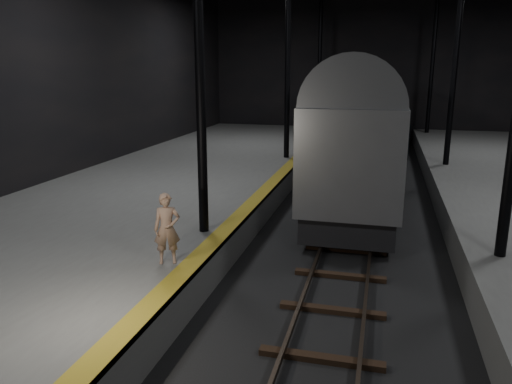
% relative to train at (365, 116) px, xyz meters
% --- Properties ---
extents(ground, '(44.00, 44.00, 0.00)m').
position_rel_train_xyz_m(ground, '(0.00, -7.95, -3.18)').
color(ground, black).
rests_on(ground, ground).
extents(platform_left, '(9.00, 43.80, 1.00)m').
position_rel_train_xyz_m(platform_left, '(-7.50, -7.95, -2.68)').
color(platform_left, '#51514E').
rests_on(platform_left, ground).
extents(tactile_strip, '(0.50, 43.80, 0.01)m').
position_rel_train_xyz_m(tactile_strip, '(-3.25, -7.95, -2.17)').
color(tactile_strip, olive).
rests_on(tactile_strip, platform_left).
extents(track, '(2.40, 43.00, 0.24)m').
position_rel_train_xyz_m(track, '(0.00, -7.95, -3.11)').
color(track, '#3F3328').
rests_on(track, ground).
extents(train, '(3.19, 21.32, 5.70)m').
position_rel_train_xyz_m(train, '(0.00, 0.00, 0.00)').
color(train, '#999BA0').
rests_on(train, ground).
extents(woman, '(0.72, 0.61, 1.66)m').
position_rel_train_xyz_m(woman, '(-3.80, -14.35, -1.35)').
color(woman, '#9B775F').
rests_on(woman, platform_left).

